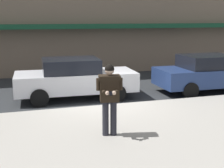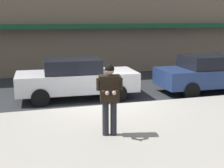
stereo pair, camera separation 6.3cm
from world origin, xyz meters
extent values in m
plane|color=#2B2D30|center=(0.00, 0.00, 0.00)|extent=(80.00, 80.00, 0.00)
cube|color=#A8A399|center=(1.00, -2.85, 0.07)|extent=(32.00, 5.30, 0.14)
cube|color=silver|center=(1.00, 0.05, 0.00)|extent=(28.00, 0.12, 0.01)
cube|color=#195133|center=(1.00, 6.15, 2.60)|extent=(26.60, 0.70, 0.24)
cube|color=silver|center=(-0.76, 1.47, 0.67)|extent=(4.57, 2.01, 0.70)
cube|color=black|center=(-0.94, 1.47, 1.28)|extent=(2.14, 1.72, 0.52)
cylinder|color=black|center=(0.67, 2.26, 0.32)|extent=(0.65, 0.25, 0.64)
cylinder|color=black|center=(0.60, 0.55, 0.32)|extent=(0.65, 0.25, 0.64)
cylinder|color=black|center=(-2.12, 2.38, 0.32)|extent=(0.65, 0.25, 0.64)
cylinder|color=black|center=(-2.19, 0.67, 0.32)|extent=(0.65, 0.25, 0.64)
cube|color=navy|center=(4.79, 0.97, 0.67)|extent=(4.52, 1.87, 0.70)
cube|color=black|center=(4.61, 0.97, 1.28)|extent=(2.09, 1.66, 0.52)
cylinder|color=black|center=(3.40, 1.84, 0.32)|extent=(0.64, 0.23, 0.64)
cylinder|color=black|center=(3.39, 0.13, 0.32)|extent=(0.64, 0.23, 0.64)
cylinder|color=#23232B|center=(-0.62, -2.95, 0.58)|extent=(0.16, 0.16, 0.88)
cylinder|color=#23232B|center=(-0.82, -2.91, 0.58)|extent=(0.16, 0.16, 0.88)
cube|color=black|center=(-0.72, -2.93, 1.34)|extent=(0.51, 0.38, 0.64)
cube|color=black|center=(-0.72, -2.93, 1.61)|extent=(0.58, 0.43, 0.12)
cylinder|color=black|center=(-0.45, -2.98, 1.45)|extent=(0.11, 0.11, 0.30)
cylinder|color=black|center=(-0.60, -3.12, 1.30)|extent=(0.16, 0.31, 0.10)
sphere|color=beige|center=(-0.70, -3.24, 1.30)|extent=(0.10, 0.10, 0.10)
cylinder|color=black|center=(-0.98, -2.88, 1.45)|extent=(0.11, 0.11, 0.30)
cylinder|color=black|center=(-0.89, -3.06, 1.30)|extent=(0.16, 0.31, 0.10)
sphere|color=beige|center=(-0.85, -3.21, 1.30)|extent=(0.10, 0.10, 0.10)
cube|color=black|center=(-0.78, -3.26, 1.30)|extent=(0.10, 0.15, 0.07)
sphere|color=beige|center=(-0.72, -2.96, 1.80)|extent=(0.22, 0.22, 0.22)
sphere|color=black|center=(-0.72, -2.96, 1.83)|extent=(0.23, 0.23, 0.23)
camera|label=1|loc=(-2.81, -10.06, 3.03)|focal=50.00mm
camera|label=2|loc=(-2.75, -10.08, 3.03)|focal=50.00mm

